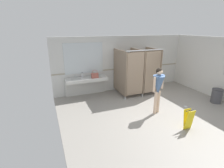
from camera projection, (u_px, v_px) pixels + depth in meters
The scene contains 12 objects.
ground_plane at pixel (160, 115), 6.18m from camera, with size 6.96×6.55×0.10m, color gray.
wall_back at pixel (124, 63), 8.43m from camera, with size 6.96×0.12×2.61m, color silver.
wall_back_tile_band at pixel (125, 68), 8.45m from camera, with size 6.96×0.01×0.06m, color #9E937F.
vanity_counter at pixel (86, 82), 7.67m from camera, with size 1.84×0.58×0.97m.
mirror_panel at pixel (84, 58), 7.53m from camera, with size 1.74×0.02×1.35m, color silver.
bathroom_stalls at pixel (139, 71), 7.77m from camera, with size 1.80×1.36×2.10m.
trash_bin at pixel (217, 96), 7.00m from camera, with size 0.42×0.42×0.59m.
person_standing at pixel (158, 85), 5.91m from camera, with size 0.55×0.52×1.68m.
handbag at pixel (95, 75), 7.48m from camera, with size 0.31×0.13×0.37m.
soap_dispenser at pixel (82, 75), 7.60m from camera, with size 0.07×0.07×0.22m.
wet_floor_sign at pixel (188, 119), 5.14m from camera, with size 0.28×0.19×0.64m.
floor_drain_cover at pixel (186, 106), 6.73m from camera, with size 0.14×0.14×0.01m, color #B7BABF.
Camera 1 is at (-3.67, -4.47, 2.96)m, focal length 27.29 mm.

